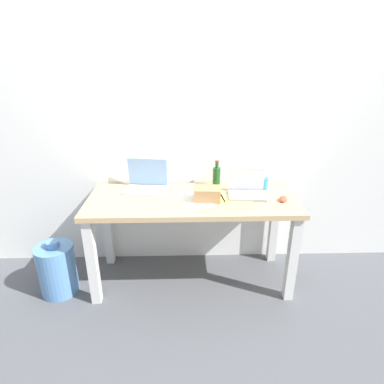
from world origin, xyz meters
TOP-DOWN VIEW (x-y plane):
  - ground_plane at (0.00, 0.00)m, footprint 8.00×8.00m
  - back_wall at (0.00, 0.38)m, footprint 5.20×0.08m
  - desk at (0.00, 0.00)m, footprint 1.62×0.65m
  - laptop_left at (-0.37, 0.18)m, footprint 0.36×0.27m
  - laptop_right at (0.43, 0.05)m, footprint 0.30×0.24m
  - beer_bottle at (0.21, 0.24)m, footprint 0.06×0.06m
  - computer_mouse at (0.69, -0.08)m, footprint 0.10×0.12m
  - cardboard_box at (0.11, -0.05)m, footprint 0.21×0.16m
  - coffee_mug at (0.59, 0.18)m, footprint 0.08×0.08m
  - paper_sheet_center at (0.03, -0.04)m, footprint 0.29×0.35m
  - paper_sheet_front_right at (0.35, -0.08)m, footprint 0.24×0.32m
  - paper_sheet_near_back at (0.13, 0.04)m, footprint 0.24×0.31m
  - water_cooler_jug at (-1.08, -0.13)m, footprint 0.30×0.30m

SIDE VIEW (x-z plane):
  - ground_plane at x=0.00m, z-range 0.00..0.00m
  - water_cooler_jug at x=-1.08m, z-range -0.02..0.44m
  - desk at x=0.00m, z-range 0.26..1.02m
  - paper_sheet_center at x=0.03m, z-range 0.76..0.76m
  - paper_sheet_front_right at x=0.35m, z-range 0.76..0.76m
  - paper_sheet_near_back at x=0.13m, z-range 0.76..0.76m
  - computer_mouse at x=0.69m, z-range 0.76..0.79m
  - laptop_right at x=0.43m, z-range 0.70..0.91m
  - coffee_mug at x=0.59m, z-range 0.76..0.85m
  - cardboard_box at x=0.11m, z-range 0.76..0.86m
  - laptop_left at x=-0.37m, z-range 0.69..0.94m
  - beer_bottle at x=0.21m, z-range 0.73..0.96m
  - back_wall at x=0.00m, z-range 0.00..2.60m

